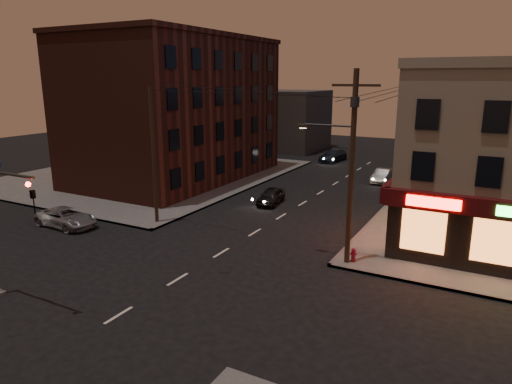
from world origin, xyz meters
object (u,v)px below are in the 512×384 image
Objects in this scene: sedan_mid at (383,176)px; sedan_far at (333,155)px; suv_cross at (66,218)px; fire_hydrant at (353,254)px; sedan_near at (271,196)px.

sedan_mid is 0.79× the size of sedan_far.
suv_cross reaches higher than fire_hydrant.
suv_cross is at bearing -171.20° from fire_hydrant.
sedan_far reaches higher than sedan_near.
sedan_far is at bearing 136.16° from sedan_mid.
suv_cross is 28.14m from sedan_mid.
sedan_mid reaches higher than sedan_near.
suv_cross is 19.00m from fire_hydrant.
fire_hydrant is at bearing -77.17° from sedan_mid.
sedan_mid reaches higher than fire_hydrant.
sedan_mid is 20.87m from fire_hydrant.
sedan_near is 4.83× the size of fire_hydrant.
sedan_far reaches higher than fire_hydrant.
sedan_mid is at bearing 99.15° from fire_hydrant.
sedan_mid is 5.06× the size of fire_hydrant.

